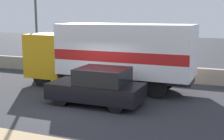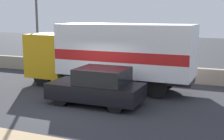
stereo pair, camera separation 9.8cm
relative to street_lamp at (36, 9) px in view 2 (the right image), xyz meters
name	(u,v)px [view 2 (the right image)]	position (x,y,z in m)	size (l,w,h in m)	color
ground_plane	(86,106)	(5.95, -5.05, -3.97)	(80.00, 80.00, 0.00)	#2D2D33
stone_wall_backdrop	(134,71)	(5.95, 0.96, -3.55)	(60.00, 0.35, 0.85)	#A39984
street_lamp	(36,9)	(0.00, 0.00, 0.00)	(0.56, 0.28, 6.85)	#4C4C51
box_truck	(112,53)	(5.78, -1.91, -2.16)	(8.53, 2.50, 3.22)	gold
car_hatchback	(98,87)	(6.30, -4.67, -3.22)	(3.87, 1.82, 1.54)	black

